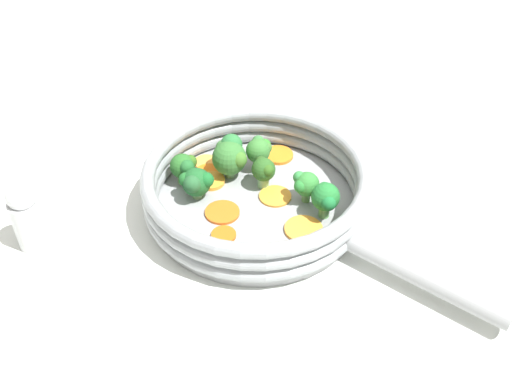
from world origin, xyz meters
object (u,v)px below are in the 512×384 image
at_px(broccoli_floret_4, 305,184).
at_px(broccoli_floret_6, 230,155).
at_px(carrot_slice_1, 211,181).
at_px(broccoli_floret_5, 259,150).
at_px(broccoli_floret_3, 325,199).
at_px(carrot_slice_4, 224,235).
at_px(skillet, 256,205).
at_px(carrot_slice_7, 209,174).
at_px(carrot_slice_3, 275,196).
at_px(salt_shaker, 28,216).
at_px(carrot_slice_2, 276,154).
at_px(carrot_slice_5, 222,212).
at_px(carrot_slice_0, 304,229).
at_px(broccoli_floret_0, 196,182).
at_px(broccoli_floret_2, 184,167).
at_px(broccoli_floret_1, 263,170).
at_px(carrot_slice_6, 206,162).

height_order(broccoli_floret_4, broccoli_floret_6, broccoli_floret_6).
height_order(carrot_slice_1, broccoli_floret_5, broccoli_floret_5).
bearing_deg(broccoli_floret_3, carrot_slice_4, 33.49).
bearing_deg(broccoli_floret_6, carrot_slice_1, 51.68).
relative_size(skillet, broccoli_floret_4, 6.25).
bearing_deg(carrot_slice_7, carrot_slice_3, 171.12).
relative_size(carrot_slice_4, broccoli_floret_3, 0.62).
bearing_deg(broccoli_floret_4, carrot_slice_7, -4.29).
distance_m(carrot_slice_1, carrot_slice_3, 0.09).
relative_size(skillet, salt_shaker, 2.85).
distance_m(skillet, broccoli_floret_3, 0.09).
bearing_deg(carrot_slice_2, broccoli_floret_5, 68.65).
xyz_separation_m(carrot_slice_3, carrot_slice_5, (0.05, 0.05, 0.00)).
height_order(carrot_slice_0, broccoli_floret_3, broccoli_floret_3).
distance_m(carrot_slice_3, broccoli_floret_3, 0.07).
distance_m(carrot_slice_2, broccoli_floret_0, 0.14).
xyz_separation_m(skillet, broccoli_floret_0, (0.07, 0.02, 0.03)).
distance_m(carrot_slice_5, broccoli_floret_2, 0.08).
height_order(carrot_slice_2, carrot_slice_7, same).
bearing_deg(carrot_slice_3, broccoli_floret_6, -20.27).
bearing_deg(carrot_slice_7, carrot_slice_5, 123.86).
xyz_separation_m(carrot_slice_7, broccoli_floret_4, (-0.13, 0.01, 0.02)).
relative_size(carrot_slice_5, broccoli_floret_3, 0.89).
distance_m(broccoli_floret_0, broccoli_floret_5, 0.10).
bearing_deg(broccoli_floret_3, salt_shaker, 23.51).
distance_m(skillet, broccoli_floret_6, 0.07).
relative_size(broccoli_floret_1, salt_shaker, 0.47).
relative_size(broccoli_floret_3, broccoli_floret_6, 0.89).
distance_m(carrot_slice_4, carrot_slice_7, 0.12).
xyz_separation_m(carrot_slice_2, carrot_slice_6, (0.08, 0.05, -0.00)).
xyz_separation_m(skillet, carrot_slice_7, (0.08, -0.03, 0.01)).
height_order(carrot_slice_1, carrot_slice_5, carrot_slice_1).
relative_size(carrot_slice_0, broccoli_floret_2, 1.09).
height_order(carrot_slice_3, broccoli_floret_5, broccoli_floret_5).
bearing_deg(salt_shaker, carrot_slice_2, -133.31).
bearing_deg(salt_shaker, carrot_slice_5, -151.84).
bearing_deg(broccoli_floret_2, carrot_slice_4, 136.40).
height_order(skillet, broccoli_floret_1, broccoli_floret_1).
distance_m(carrot_slice_2, broccoli_floret_6, 0.08).
relative_size(carrot_slice_3, carrot_slice_6, 1.27).
distance_m(broccoli_floret_3, broccoli_floret_4, 0.04).
bearing_deg(broccoli_floret_5, broccoli_floret_1, 114.41).
xyz_separation_m(broccoli_floret_0, salt_shaker, (0.16, 0.12, 0.01)).
height_order(carrot_slice_0, carrot_slice_3, carrot_slice_0).
relative_size(carrot_slice_4, broccoli_floret_5, 0.64).
bearing_deg(carrot_slice_2, broccoli_floret_4, 127.99).
relative_size(carrot_slice_6, broccoli_floret_5, 0.69).
xyz_separation_m(carrot_slice_4, broccoli_floret_0, (0.06, -0.05, 0.02)).
bearing_deg(skillet, broccoli_floret_4, -160.73).
height_order(broccoli_floret_0, broccoli_floret_2, same).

